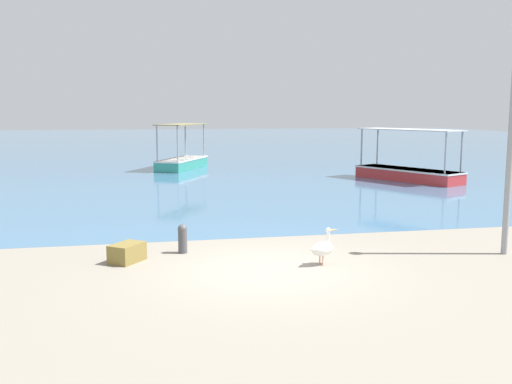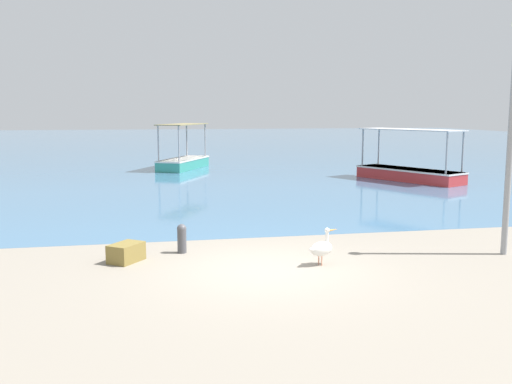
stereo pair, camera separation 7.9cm
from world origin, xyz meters
name	(u,v)px [view 1 (the left image)]	position (x,y,z in m)	size (l,w,h in m)	color
ground	(267,270)	(0.00, 0.00, 0.00)	(120.00, 120.00, 0.00)	gray
harbor_water	(166,143)	(0.00, 48.00, 0.00)	(110.00, 90.00, 0.00)	teal
fishing_boat_far_right	(182,160)	(-0.26, 21.33, 0.50)	(3.34, 4.78, 2.55)	teal
fishing_boat_near_left	(408,170)	(9.87, 13.70, 0.48)	(3.69, 5.48, 2.43)	red
pelican	(323,248)	(1.24, 0.12, 0.38)	(0.77, 0.48, 0.80)	#E0997A
lamp_post	(512,123)	(5.67, 0.21, 3.01)	(0.28, 0.28, 5.31)	gray
mooring_bollard	(183,238)	(-1.62, 1.77, 0.37)	(0.22, 0.22, 0.68)	#47474C
cargo_crate	(127,253)	(-2.88, 1.21, 0.20)	(0.76, 0.50, 0.41)	olive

